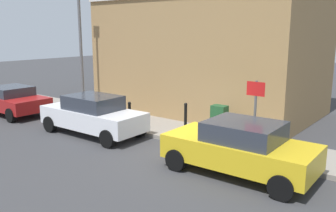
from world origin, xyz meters
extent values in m
plane|color=#38383A|center=(0.00, 0.00, 0.00)|extent=(80.00, 80.00, 0.00)
cube|color=gray|center=(2.06, 6.00, 0.07)|extent=(2.29, 30.00, 0.15)
cube|color=#9E7A4C|center=(6.36, 3.01, 4.05)|extent=(6.31, 10.03, 8.09)
cube|color=gold|center=(-0.19, -2.02, 0.66)|extent=(1.91, 4.20, 0.68)
cube|color=#2D333D|center=(-0.19, -2.14, 1.25)|extent=(1.66, 1.99, 0.54)
cylinder|color=black|center=(-1.09, -0.50, 0.32)|extent=(0.23, 0.64, 0.64)
cylinder|color=black|center=(0.66, -0.47, 0.32)|extent=(0.23, 0.64, 0.64)
cylinder|color=black|center=(-1.04, -3.57, 0.32)|extent=(0.23, 0.64, 0.64)
cylinder|color=black|center=(0.71, -3.54, 0.32)|extent=(0.23, 0.64, 0.64)
cube|color=silver|center=(-0.12, 4.25, 0.67)|extent=(1.77, 4.40, 0.69)
cube|color=#2D333D|center=(-0.12, 4.20, 1.27)|extent=(1.52, 2.07, 0.55)
cylinder|color=black|center=(-0.94, 5.87, 0.32)|extent=(0.23, 0.64, 0.64)
cylinder|color=black|center=(0.64, 5.90, 0.32)|extent=(0.23, 0.64, 0.64)
cylinder|color=black|center=(-0.88, 2.60, 0.32)|extent=(0.23, 0.64, 0.64)
cylinder|color=black|center=(0.70, 2.63, 0.32)|extent=(0.23, 0.64, 0.64)
cube|color=maroon|center=(-0.22, 10.12, 0.62)|extent=(1.89, 4.29, 0.59)
cube|color=#2D333D|center=(-0.22, 10.06, 1.12)|extent=(1.64, 1.83, 0.45)
cylinder|color=black|center=(0.67, 11.69, 0.32)|extent=(0.23, 0.64, 0.64)
cylinder|color=black|center=(-1.11, 8.54, 0.32)|extent=(0.23, 0.64, 0.64)
cylinder|color=black|center=(0.63, 8.52, 0.32)|extent=(0.23, 0.64, 0.64)
cube|color=#1E4C28|center=(2.26, 0.04, 0.72)|extent=(0.40, 0.55, 1.15)
cube|color=#333333|center=(2.26, 0.04, 0.19)|extent=(0.46, 0.61, 0.08)
cylinder|color=black|center=(2.36, 1.62, 0.62)|extent=(0.12, 0.12, 0.95)
sphere|color=black|center=(2.36, 1.62, 1.12)|extent=(0.14, 0.14, 0.14)
cylinder|color=black|center=(1.16, 3.52, 0.62)|extent=(0.12, 0.12, 0.95)
sphere|color=black|center=(1.16, 3.52, 1.12)|extent=(0.14, 0.14, 0.14)
cylinder|color=#59595B|center=(1.39, -1.73, 1.30)|extent=(0.08, 0.08, 2.30)
cube|color=white|center=(1.37, -1.73, 2.20)|extent=(0.03, 0.56, 0.40)
cube|color=red|center=(1.35, -1.73, 2.20)|extent=(0.01, 0.60, 0.44)
cylinder|color=#59595B|center=(2.19, 7.67, 2.90)|extent=(0.14, 0.14, 5.50)
camera|label=1|loc=(-8.93, -6.35, 3.95)|focal=38.44mm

